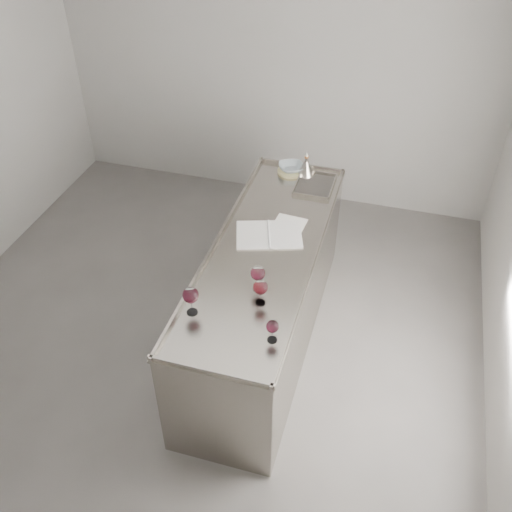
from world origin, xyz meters
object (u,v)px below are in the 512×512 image
(ceramic_bowl, at_px, (291,167))
(wine_funnel, at_px, (306,167))
(wine_glass_middle, at_px, (258,274))
(wine_glass_small, at_px, (272,327))
(notebook, at_px, (269,234))
(counter, at_px, (265,295))
(wine_glass_left, at_px, (191,296))
(wine_glass_right, at_px, (260,288))

(ceramic_bowl, height_order, wine_funnel, wine_funnel)
(wine_funnel, bearing_deg, wine_glass_middle, -89.78)
(wine_glass_small, relative_size, notebook, 0.28)
(counter, xyz_separation_m, wine_glass_middle, (0.07, -0.44, 0.60))
(wine_glass_left, xyz_separation_m, wine_funnel, (0.34, 1.84, -0.08))
(wine_glass_left, xyz_separation_m, ceramic_bowl, (0.21, 1.84, -0.10))
(wine_glass_left, relative_size, wine_glass_right, 1.08)
(wine_glass_left, distance_m, wine_glass_middle, 0.47)
(wine_glass_right, distance_m, notebook, 0.74)
(wine_glass_middle, bearing_deg, notebook, 97.98)
(wine_glass_middle, distance_m, ceramic_bowl, 1.52)
(counter, distance_m, ceramic_bowl, 1.20)
(wine_glass_right, xyz_separation_m, notebook, (-0.13, 0.71, -0.13))
(counter, xyz_separation_m, ceramic_bowl, (-0.07, 1.08, 0.51))
(wine_glass_middle, xyz_separation_m, wine_funnel, (-0.01, 1.52, -0.07))
(counter, bearing_deg, wine_glass_middle, -81.33)
(wine_funnel, bearing_deg, wine_glass_small, -83.66)
(wine_glass_small, distance_m, notebook, 1.05)
(notebook, bearing_deg, wine_glass_left, -123.37)
(wine_glass_right, height_order, wine_glass_small, wine_glass_right)
(wine_glass_middle, height_order, wine_funnel, wine_funnel)
(ceramic_bowl, distance_m, wine_funnel, 0.13)
(wine_glass_small, bearing_deg, wine_glass_middle, 116.91)
(wine_glass_middle, relative_size, wine_glass_right, 1.02)
(counter, xyz_separation_m, wine_glass_small, (0.27, -0.85, 0.58))
(wine_glass_left, distance_m, wine_glass_right, 0.44)
(notebook, distance_m, ceramic_bowl, 0.93)
(counter, bearing_deg, wine_glass_small, -72.02)
(wine_glass_right, bearing_deg, notebook, 100.69)
(notebook, bearing_deg, counter, -101.57)
(wine_glass_right, bearing_deg, wine_glass_left, -152.78)
(wine_glass_small, relative_size, ceramic_bowl, 0.74)
(wine_glass_left, bearing_deg, ceramic_bowl, 83.62)
(counter, xyz_separation_m, wine_glass_left, (-0.28, -0.76, 0.61))
(wine_glass_small, bearing_deg, wine_funnel, 96.34)
(notebook, relative_size, wine_funnel, 2.56)
(ceramic_bowl, bearing_deg, wine_glass_left, -96.38)
(wine_glass_left, relative_size, wine_glass_small, 1.30)
(wine_glass_right, relative_size, wine_funnel, 0.86)
(wine_glass_left, height_order, wine_glass_small, wine_glass_left)
(wine_glass_left, height_order, wine_glass_right, wine_glass_left)
(wine_glass_middle, height_order, wine_glass_right, wine_glass_middle)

